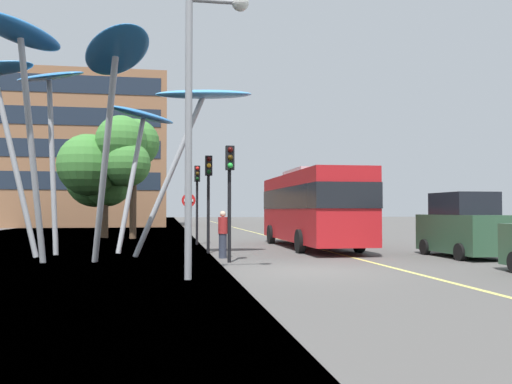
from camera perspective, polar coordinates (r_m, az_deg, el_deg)
ground at (r=15.45m, az=3.14°, el=-8.54°), size 120.00×240.00×0.10m
red_bus at (r=25.06m, az=5.80°, el=-1.37°), size 2.79×10.96×3.61m
leaf_sculpture at (r=20.93m, az=-16.67°, el=10.29°), size 11.30×10.92×7.75m
traffic_light_kerb_near at (r=17.91m, az=-2.79°, el=1.46°), size 0.28×0.42×3.86m
traffic_light_kerb_far at (r=21.85m, az=-5.02°, el=0.96°), size 0.28×0.42×3.92m
traffic_light_island_mid at (r=27.29m, az=-6.22°, el=0.45°), size 0.28×0.42×3.96m
car_parked_mid at (r=21.38m, az=21.03°, el=-3.47°), size 1.97×4.12×2.38m
street_lamp at (r=13.97m, az=-5.58°, el=10.26°), size 1.62×0.44×7.30m
tree_pavement_near at (r=33.90m, az=-13.33°, el=4.54°), size 3.79×4.72×7.48m
tree_pavement_far at (r=35.16m, az=-16.06°, el=2.13°), size 5.42×5.89×6.51m
pedestrian at (r=19.60m, az=-3.52°, el=-4.49°), size 0.34×0.34×1.70m
no_entry_sign at (r=23.74m, az=-7.13°, el=-2.13°), size 0.60×0.12×2.46m
backdrop_building at (r=63.27m, az=-18.33°, el=3.87°), size 19.58×13.44×16.03m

